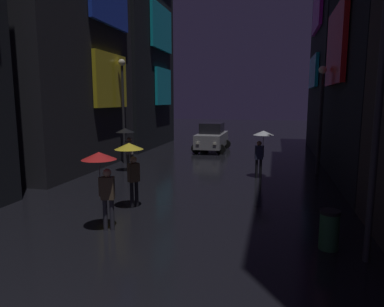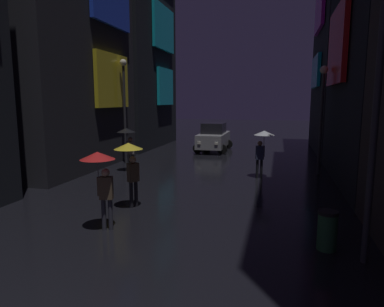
{
  "view_description": "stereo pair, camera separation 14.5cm",
  "coord_description": "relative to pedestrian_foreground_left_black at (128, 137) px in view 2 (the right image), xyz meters",
  "views": [
    {
      "loc": [
        2.99,
        -2.18,
        3.42
      ],
      "look_at": [
        0.0,
        10.14,
        1.46
      ],
      "focal_mm": 32.0,
      "sensor_mm": 36.0,
      "label": 1
    },
    {
      "loc": [
        3.13,
        -2.15,
        3.42
      ],
      "look_at": [
        0.0,
        10.14,
        1.46
      ],
      "focal_mm": 32.0,
      "sensor_mm": 36.0,
      "label": 2
    }
  ],
  "objects": [
    {
      "name": "building_left_far",
      "position": [
        -3.55,
        9.11,
        6.78
      ],
      "size": [
        4.25,
        8.16,
        16.89
      ],
      "color": "black",
      "rests_on": "ground"
    },
    {
      "name": "building_right_far",
      "position": [
        11.41,
        9.47,
        4.99
      ],
      "size": [
        4.25,
        8.89,
        13.3
      ],
      "color": "#232328",
      "rests_on": "ground"
    },
    {
      "name": "pedestrian_foreground_left_black",
      "position": [
        0.0,
        0.0,
        0.0
      ],
      "size": [
        0.9,
        0.9,
        2.12
      ],
      "color": "#38332D",
      "rests_on": "ground"
    },
    {
      "name": "pedestrian_near_crossing_yellow",
      "position": [
        2.54,
        -5.31,
        0.0
      ],
      "size": [
        0.9,
        0.9,
        2.12
      ],
      "color": "black",
      "rests_on": "ground"
    },
    {
      "name": "pedestrian_foreground_right_clear",
      "position": [
        6.39,
        0.12,
        0.0
      ],
      "size": [
        0.9,
        0.9,
        2.12
      ],
      "color": "black",
      "rests_on": "ground"
    },
    {
      "name": "pedestrian_far_right_red",
      "position": [
        2.6,
        -7.27,
        0.0
      ],
      "size": [
        0.9,
        0.9,
        2.12
      ],
      "color": "#2D2D38",
      "rests_on": "ground"
    },
    {
      "name": "car_distant",
      "position": [
        2.76,
        7.81,
        -0.74
      ],
      "size": [
        2.27,
        4.16,
        1.92
      ],
      "color": "#99999E",
      "rests_on": "ground"
    },
    {
      "name": "streetlamp_right_near",
      "position": [
        8.93,
        -7.55,
        1.9
      ],
      "size": [
        0.36,
        0.36,
        5.74
      ],
      "color": "#2D2D33",
      "rests_on": "ground"
    },
    {
      "name": "streetlamp_left_far",
      "position": [
        -1.07,
        2.02,
        1.82
      ],
      "size": [
        0.36,
        0.36,
        5.59
      ],
      "color": "#2D2D33",
      "rests_on": "ground"
    },
    {
      "name": "streetlamp_right_far",
      "position": [
        8.93,
        1.62,
        1.49
      ],
      "size": [
        0.36,
        0.36,
        4.98
      ],
      "color": "#2D2D33",
      "rests_on": "ground"
    },
    {
      "name": "trash_bin",
      "position": [
        8.23,
        -7.08,
        -1.2
      ],
      "size": [
        0.46,
        0.46,
        0.93
      ],
      "color": "#265933",
      "rests_on": "ground"
    }
  ]
}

